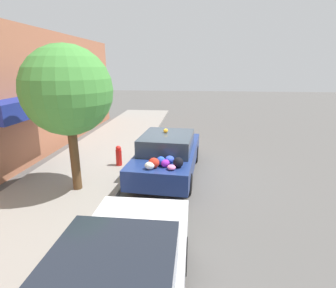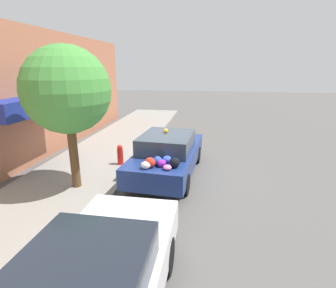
# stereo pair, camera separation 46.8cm
# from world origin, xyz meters

# --- Properties ---
(ground_plane) EXTENTS (60.00, 60.00, 0.00)m
(ground_plane) POSITION_xyz_m (0.00, 0.00, 0.00)
(ground_plane) COLOR #565451
(sidewalk_curb) EXTENTS (24.00, 3.20, 0.12)m
(sidewalk_curb) POSITION_xyz_m (0.00, 2.70, 0.06)
(sidewalk_curb) COLOR gray
(sidewalk_curb) RESTS_ON ground
(building_facade) EXTENTS (18.00, 1.20, 4.75)m
(building_facade) POSITION_xyz_m (-0.02, 4.92, 2.36)
(building_facade) COLOR #B26B4C
(building_facade) RESTS_ON ground
(street_tree) EXTENTS (2.26, 2.26, 3.82)m
(street_tree) POSITION_xyz_m (-1.56, 2.28, 2.80)
(street_tree) COLOR brown
(street_tree) RESTS_ON sidewalk_curb
(fire_hydrant) EXTENTS (0.20, 0.20, 0.70)m
(fire_hydrant) POSITION_xyz_m (0.30, 1.63, 0.47)
(fire_hydrant) COLOR red
(fire_hydrant) RESTS_ON sidewalk_curb
(art_car) EXTENTS (4.27, 2.03, 1.51)m
(art_car) POSITION_xyz_m (-0.04, -0.10, 0.72)
(art_car) COLOR navy
(art_car) RESTS_ON ground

